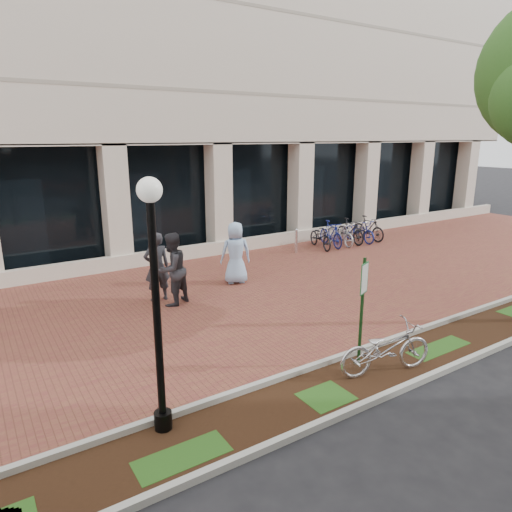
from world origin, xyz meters
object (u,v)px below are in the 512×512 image
lamppost (156,295)px  bollard (296,240)px  locked_bicycle (386,348)px  pedestrian_right (236,253)px  parking_sign (363,298)px  pedestrian_mid (172,269)px  bike_rack_cluster (345,232)px  pedestrian_left (157,267)px

lamppost → bollard: (8.61, 7.75, -1.73)m
locked_bicycle → pedestrian_right: size_ratio=1.00×
pedestrian_right → bollard: pedestrian_right is taller
parking_sign → pedestrian_mid: bearing=85.7°
parking_sign → locked_bicycle: bearing=-91.4°
locked_bicycle → pedestrian_right: bearing=10.7°
locked_bicycle → bollard: 9.46m
lamppost → bike_rack_cluster: 13.81m
pedestrian_left → bollard: 6.90m
bollard → pedestrian_left: bearing=-161.6°
pedestrian_left → pedestrian_right: pedestrian_left is taller
parking_sign → pedestrian_mid: parking_sign is taller
lamppost → pedestrian_left: bearing=69.6°
pedestrian_right → parking_sign: bearing=102.9°
parking_sign → pedestrian_left: 6.12m
lamppost → pedestrian_right: size_ratio=2.03×
pedestrian_left → bike_rack_cluster: pedestrian_left is taller
pedestrian_mid → locked_bicycle: bearing=82.7°
pedestrian_mid → lamppost: bearing=39.0°
locked_bicycle → bike_rack_cluster: 10.97m
pedestrian_right → pedestrian_mid: bearing=35.2°
lamppost → pedestrian_left: lamppost is taller
parking_sign → lamppost: size_ratio=0.57×
pedestrian_left → bike_rack_cluster: (9.19, 2.23, -0.47)m
locked_bicycle → bike_rack_cluster: bearing=-25.1°
lamppost → bollard: lamppost is taller
lamppost → parking_sign: bearing=-2.4°
pedestrian_mid → bike_rack_cluster: 9.39m
bollard → pedestrian_mid: bearing=-156.8°
pedestrian_right → bike_rack_cluster: pedestrian_right is taller
parking_sign → bollard: size_ratio=2.28×
parking_sign → bollard: (4.52, 7.93, -0.94)m
lamppost → pedestrian_mid: (2.30, 5.05, -1.23)m
pedestrian_mid → bollard: 6.88m
parking_sign → pedestrian_right: (0.60, 5.93, -0.47)m
pedestrian_right → bike_rack_cluster: (6.57, 2.05, -0.46)m
pedestrian_left → parking_sign: bearing=114.0°
pedestrian_right → bike_rack_cluster: size_ratio=0.55×
pedestrian_left → lamppost: bearing=74.3°
pedestrian_right → bollard: 4.42m
pedestrian_mid → pedestrian_left: bearing=-93.2°
lamppost → bike_rack_cluster: size_ratio=1.11×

